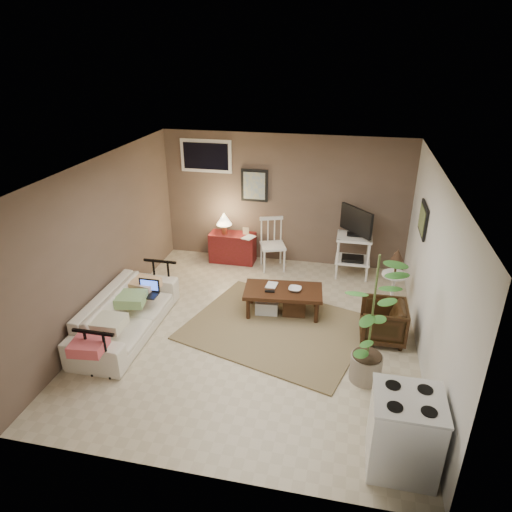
% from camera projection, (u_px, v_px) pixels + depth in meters
% --- Properties ---
extents(floor, '(5.00, 5.00, 0.00)m').
position_uv_depth(floor, '(255.00, 331.00, 6.62)').
color(floor, '#C1B293').
rests_on(floor, ground).
extents(art_back, '(0.50, 0.03, 0.60)m').
position_uv_depth(art_back, '(254.00, 186.00, 8.31)').
color(art_back, black).
extents(art_right, '(0.03, 0.60, 0.45)m').
position_uv_depth(art_right, '(423.00, 220.00, 6.49)').
color(art_right, black).
extents(window, '(0.96, 0.03, 0.60)m').
position_uv_depth(window, '(206.00, 156.00, 8.28)').
color(window, white).
extents(rug, '(2.90, 2.57, 0.02)m').
position_uv_depth(rug, '(276.00, 328.00, 6.69)').
color(rug, olive).
rests_on(rug, floor).
extents(coffee_table, '(1.23, 0.72, 0.45)m').
position_uv_depth(coffee_table, '(282.00, 299.00, 6.96)').
color(coffee_table, '#391C0F').
rests_on(coffee_table, floor).
extents(sofa, '(0.60, 2.05, 0.80)m').
position_uv_depth(sofa, '(126.00, 308.00, 6.46)').
color(sofa, '#EEE5CE').
rests_on(sofa, floor).
extents(sofa_pillows, '(0.39, 1.95, 0.14)m').
position_uv_depth(sofa_pillows, '(120.00, 311.00, 6.20)').
color(sofa_pillows, beige).
rests_on(sofa_pillows, sofa).
extents(sofa_end_rails, '(0.55, 2.05, 0.69)m').
position_uv_depth(sofa_end_rails, '(134.00, 312.00, 6.46)').
color(sofa_end_rails, black).
rests_on(sofa_end_rails, floor).
extents(laptop, '(0.32, 0.23, 0.21)m').
position_uv_depth(laptop, '(148.00, 290.00, 6.68)').
color(laptop, black).
rests_on(laptop, sofa).
extents(red_console, '(0.85, 0.38, 0.98)m').
position_uv_depth(red_console, '(232.00, 245.00, 8.64)').
color(red_console, maroon).
rests_on(red_console, floor).
extents(spindle_chair, '(0.55, 0.55, 0.95)m').
position_uv_depth(spindle_chair, '(273.00, 246.00, 8.34)').
color(spindle_chair, white).
rests_on(spindle_chair, floor).
extents(tv_stand, '(0.60, 0.61, 1.27)m').
position_uv_depth(tv_stand, '(354.00, 241.00, 7.95)').
color(tv_stand, white).
rests_on(tv_stand, floor).
extents(side_table, '(0.38, 0.38, 1.03)m').
position_uv_depth(side_table, '(395.00, 273.00, 6.93)').
color(side_table, white).
rests_on(side_table, floor).
extents(armchair, '(0.57, 0.61, 0.62)m').
position_uv_depth(armchair, '(383.00, 320.00, 6.33)').
color(armchair, black).
rests_on(armchair, floor).
extents(potted_plant, '(0.43, 0.43, 1.73)m').
position_uv_depth(potted_plant, '(372.00, 316.00, 5.30)').
color(potted_plant, gray).
rests_on(potted_plant, floor).
extents(stove, '(0.66, 0.61, 0.86)m').
position_uv_depth(stove, '(404.00, 433.00, 4.34)').
color(stove, silver).
rests_on(stove, floor).
extents(bowl, '(0.20, 0.05, 0.19)m').
position_uv_depth(bowl, '(295.00, 285.00, 6.83)').
color(bowl, '#391C0F').
rests_on(bowl, coffee_table).
extents(book_table, '(0.16, 0.03, 0.22)m').
position_uv_depth(book_table, '(267.00, 279.00, 6.98)').
color(book_table, '#391C0F').
rests_on(book_table, coffee_table).
extents(book_console, '(0.18, 0.09, 0.25)m').
position_uv_depth(book_console, '(245.00, 231.00, 8.34)').
color(book_console, '#391C0F').
rests_on(book_console, red_console).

